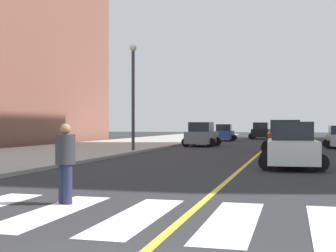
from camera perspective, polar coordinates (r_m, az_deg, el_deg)
sidewalk_kerb_west at (r=28.48m, az=-15.22°, el=-3.24°), size 10.00×120.00×0.15m
crosswalk_paint at (r=9.04m, az=1.89°, el=-10.99°), size 13.50×4.00×0.01m
lane_divider_paint at (r=44.73m, az=12.14°, el=-2.10°), size 0.16×80.00×0.01m
car_white_nearest at (r=19.97m, az=14.60°, el=-2.37°), size 2.73×4.27×1.87m
car_green_second at (r=42.05m, az=14.70°, el=-1.00°), size 2.81×4.43×1.96m
car_black_third at (r=59.90m, az=11.08°, el=-0.62°), size 2.89×4.60×2.04m
car_gray_fourth at (r=38.97m, az=4.06°, el=-1.08°), size 2.80×4.43×1.96m
car_red_fifth at (r=30.60m, az=13.79°, el=-1.34°), size 3.00×4.68×2.05m
car_blue_seventh at (r=52.45m, az=6.75°, el=-0.84°), size 2.62×4.12×1.82m
pedestrian_crossing at (r=10.77m, az=-12.19°, el=-3.97°), size 0.44×0.44×1.78m
street_lamp at (r=30.07m, az=-4.20°, el=4.68°), size 0.44×0.44×6.67m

